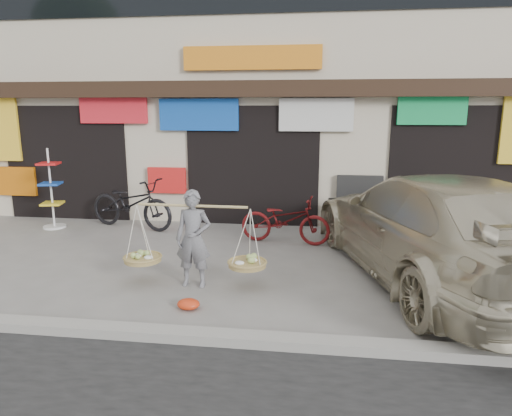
# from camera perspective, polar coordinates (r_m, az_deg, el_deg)

# --- Properties ---
(ground) EXTENTS (70.00, 70.00, 0.00)m
(ground) POSITION_cam_1_polar(r_m,az_deg,el_deg) (7.35, -4.24, -8.72)
(ground) COLOR gray
(ground) RESTS_ON ground
(kerb) EXTENTS (70.00, 0.25, 0.12)m
(kerb) POSITION_cam_1_polar(r_m,az_deg,el_deg) (5.56, -8.59, -15.45)
(kerb) COLOR gray
(kerb) RESTS_ON ground
(shophouse_block) EXTENTS (14.00, 6.32, 7.00)m
(shophouse_block) POSITION_cam_1_polar(r_m,az_deg,el_deg) (13.23, 1.36, 15.86)
(shophouse_block) COLOR beige
(shophouse_block) RESTS_ON ground
(street_vendor) EXTENTS (2.19, 0.59, 1.47)m
(street_vendor) POSITION_cam_1_polar(r_m,az_deg,el_deg) (6.89, -7.81, -4.35)
(street_vendor) COLOR slate
(street_vendor) RESTS_ON ground
(bike_0) EXTENTS (2.29, 1.35, 1.13)m
(bike_0) POSITION_cam_1_polar(r_m,az_deg,el_deg) (10.54, -15.32, 0.57)
(bike_0) COLOR black
(bike_0) RESTS_ON ground
(bike_2) EXTENTS (1.87, 0.89, 0.94)m
(bike_2) POSITION_cam_1_polar(r_m,az_deg,el_deg) (9.07, 3.67, -1.50)
(bike_2) COLOR maroon
(bike_2) RESTS_ON ground
(suv) EXTENTS (3.77, 6.20, 1.68)m
(suv) POSITION_cam_1_polar(r_m,az_deg,el_deg) (7.61, 21.18, -2.20)
(suv) COLOR #C1B89C
(suv) RESTS_ON ground
(display_rack) EXTENTS (0.51, 0.51, 1.79)m
(display_rack) POSITION_cam_1_polar(r_m,az_deg,el_deg) (11.14, -24.17, 1.34)
(display_rack) COLOR silver
(display_rack) RESTS_ON ground
(red_bag) EXTENTS (0.31, 0.25, 0.14)m
(red_bag) POSITION_cam_1_polar(r_m,az_deg,el_deg) (6.32, -8.44, -11.79)
(red_bag) COLOR red
(red_bag) RESTS_ON ground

